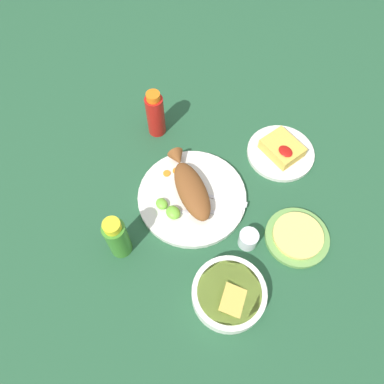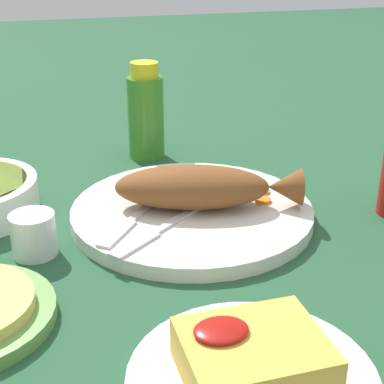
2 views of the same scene
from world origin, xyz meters
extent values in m
plane|color=#235133|center=(0.00, 0.00, 0.00)|extent=(4.00, 4.00, 0.00)
cylinder|color=silver|center=(0.00, 0.00, 0.01)|extent=(0.31, 0.31, 0.02)
ellipsoid|color=brown|center=(0.00, 0.00, 0.04)|extent=(0.21, 0.13, 0.05)
cone|color=brown|center=(-0.11, 0.03, 0.04)|extent=(0.06, 0.06, 0.05)
cube|color=silver|center=(0.02, 0.03, 0.02)|extent=(0.10, 0.08, 0.00)
cube|color=silver|center=(0.09, 0.08, 0.02)|extent=(0.07, 0.06, 0.00)
cube|color=silver|center=(0.05, -0.02, 0.02)|extent=(0.08, 0.10, 0.00)
cube|color=silver|center=(0.11, 0.05, 0.02)|extent=(0.06, 0.07, 0.00)
cylinder|color=orange|center=(-0.09, 0.01, 0.02)|extent=(0.02, 0.02, 0.00)
cylinder|color=orange|center=(-0.10, -0.02, 0.02)|extent=(0.02, 0.02, 0.00)
ellipsoid|color=#6BB233|center=(-0.03, -0.09, 0.03)|extent=(0.04, 0.03, 0.02)
ellipsoid|color=#6BB233|center=(0.02, -0.08, 0.03)|extent=(0.04, 0.04, 0.02)
cylinder|color=#3D8428|center=(0.01, -0.24, 0.07)|extent=(0.06, 0.06, 0.13)
cylinder|color=yellow|center=(0.01, -0.24, 0.15)|extent=(0.04, 0.04, 0.02)
cylinder|color=silver|center=(0.20, 0.04, 0.03)|extent=(0.05, 0.05, 0.05)
cylinder|color=white|center=(0.20, 0.04, 0.01)|extent=(0.04, 0.04, 0.02)
cylinder|color=silver|center=(0.04, 0.31, 0.01)|extent=(0.21, 0.21, 0.01)
cube|color=gold|center=(0.04, 0.31, 0.03)|extent=(0.11, 0.09, 0.04)
ellipsoid|color=#AD140F|center=(0.06, 0.30, 0.05)|extent=(0.05, 0.04, 0.01)
camera|label=1|loc=(0.41, -0.31, 0.96)|focal=35.00mm
camera|label=2|loc=(0.19, 0.66, 0.34)|focal=55.00mm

